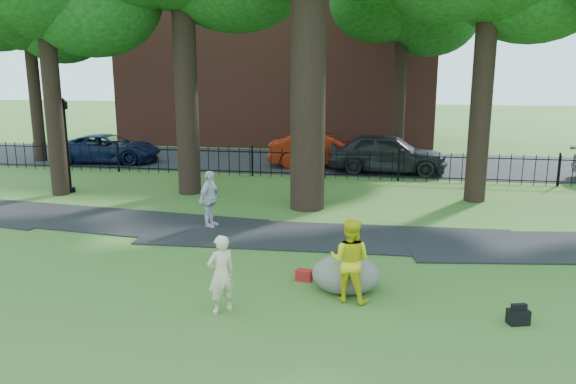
% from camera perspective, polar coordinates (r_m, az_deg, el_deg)
% --- Properties ---
extents(ground, '(120.00, 120.00, 0.00)m').
position_cam_1_polar(ground, '(11.66, -2.81, -10.02)').
color(ground, '#375F21').
rests_on(ground, ground).
extents(footpath, '(36.07, 3.85, 0.03)m').
position_cam_1_polar(footpath, '(15.15, 4.11, -4.64)').
color(footpath, black).
rests_on(footpath, ground).
extents(street, '(80.00, 7.00, 0.02)m').
position_cam_1_polar(street, '(26.98, 4.56, 3.02)').
color(street, black).
rests_on(street, ground).
extents(iron_fence, '(44.00, 0.04, 1.20)m').
position_cam_1_polar(iron_fence, '(22.96, 3.67, 2.86)').
color(iron_fence, black).
rests_on(iron_fence, ground).
extents(brick_building, '(18.00, 8.00, 12.00)m').
position_cam_1_polar(brick_building, '(35.12, -0.75, 15.10)').
color(brick_building, brown).
rests_on(brick_building, ground).
extents(woman, '(0.64, 0.63, 1.49)m').
position_cam_1_polar(woman, '(10.55, -6.80, -8.26)').
color(woman, beige).
rests_on(woman, ground).
extents(man, '(0.91, 0.78, 1.66)m').
position_cam_1_polar(man, '(10.99, 6.31, -6.91)').
color(man, '#D6C512').
rests_on(man, ground).
extents(pedestrian, '(0.63, 1.03, 1.63)m').
position_cam_1_polar(pedestrian, '(16.03, -7.98, -0.73)').
color(pedestrian, silver).
rests_on(pedestrian, ground).
extents(boulder, '(1.51, 1.22, 0.81)m').
position_cam_1_polar(boulder, '(11.59, 5.91, -8.06)').
color(boulder, slate).
rests_on(boulder, ground).
extents(lamppost, '(0.34, 0.34, 3.42)m').
position_cam_1_polar(lamppost, '(21.71, -21.55, 4.31)').
color(lamppost, black).
rests_on(lamppost, ground).
extents(backpack, '(0.41, 0.32, 0.27)m').
position_cam_1_polar(backpack, '(11.02, 22.34, -11.65)').
color(backpack, black).
rests_on(backpack, ground).
extents(red_bag, '(0.37, 0.27, 0.23)m').
position_cam_1_polar(red_bag, '(12.16, 1.63, -8.45)').
color(red_bag, maroon).
rests_on(red_bag, ground).
extents(red_sedan, '(4.94, 2.15, 1.58)m').
position_cam_1_polar(red_sedan, '(25.66, 3.44, 4.33)').
color(red_sedan, maroon).
rests_on(red_sedan, ground).
extents(navy_van, '(5.01, 2.63, 1.34)m').
position_cam_1_polar(navy_van, '(28.09, -17.76, 4.23)').
color(navy_van, '#0B173B').
rests_on(navy_van, ground).
extents(grey_car, '(5.15, 2.39, 1.71)m').
position_cam_1_polar(grey_car, '(24.56, 10.11, 3.93)').
color(grey_car, '#232326').
rests_on(grey_car, ground).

